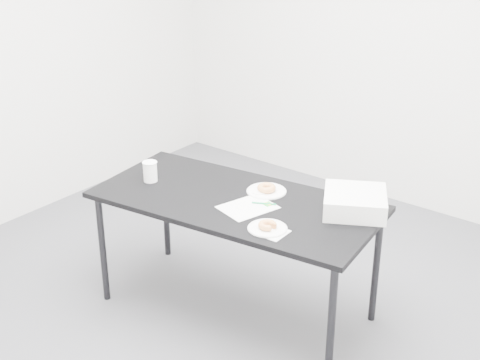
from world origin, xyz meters
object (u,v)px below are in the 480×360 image
Objects in this scene: plate_near at (267,228)px; donut_near at (267,225)px; pen at (264,203)px; bakery_box at (355,202)px; table at (236,208)px; coffee_cup at (150,171)px; plate_far at (266,191)px; donut_far at (267,188)px; scorecard at (248,207)px.

plate_near is 0.02m from donut_near.
bakery_box is (0.45, 0.24, 0.05)m from pen.
table is at bearing 175.86° from bakery_box.
bakery_box is (0.26, 0.47, 0.05)m from plate_near.
coffee_cup is at bearing 169.63° from bakery_box.
plate_far is at bearing 93.92° from pen.
coffee_cup is at bearing -175.69° from table.
donut_near is (0.36, -0.18, 0.08)m from table.
table is 13.69× the size of coffee_cup.
pen is 1.08× the size of coffee_cup.
table is at bearing 152.88° from donut_near.
coffee_cup reaches higher than donut_near.
plate_near is 0.62× the size of bakery_box.
donut_near is at bearing -53.46° from plate_far.
donut_far reaches higher than plate_far.
bakery_box is (1.19, 0.40, -0.01)m from coffee_cup.
table is at bearing 11.53° from coffee_cup.
donut_near is 0.29× the size of bakery_box.
plate_far is (-0.04, 0.24, 0.00)m from scorecard.
donut_far reaches higher than plate_near.
plate_near is 2.13× the size of donut_near.
scorecard is at bearing 6.18° from coffee_cup.
table is at bearing -112.22° from plate_far.
pen reaches higher than table.
plate_near is at bearing -14.98° from scorecard.
table is 15.70× the size of donut_far.
pen is at bearing -58.81° from plate_far.
donut_near reaches higher than plate_near.
table is at bearing -112.22° from donut_far.
table is 8.23× the size of plate_near.
pen is 0.41× the size of bakery_box.
coffee_cup is at bearing -158.09° from scorecard.
donut_near reaches higher than scorecard.
scorecard is 0.10m from pen.
plate_near is 0.54m from bakery_box.
donut_far is (-0.09, 0.15, 0.02)m from pen.
donut_near is at bearing -34.35° from table.
plate_far is (-0.28, 0.38, -0.02)m from donut_near.
scorecard is at bearing -26.49° from table.
table is 0.22m from plate_far.
pen is (0.17, 0.04, 0.06)m from table.
donut_near is (0.19, -0.23, 0.02)m from pen.
coffee_cup is at bearing -154.53° from donut_far.
bakery_box is at bearing 17.78° from table.
donut_near is at bearing -147.70° from bakery_box.
coffee_cup is (-0.57, -0.12, 0.12)m from table.
coffee_cup reaches higher than donut_far.
plate_far is 0.73m from coffee_cup.
plate_near reaches higher than plate_far.
donut_near is at bearing -4.11° from coffee_cup.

